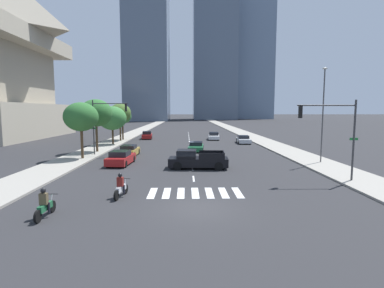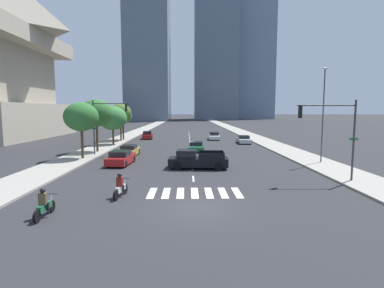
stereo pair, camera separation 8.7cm
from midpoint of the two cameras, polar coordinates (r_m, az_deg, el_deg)
The scene contains 25 objects.
ground_plane at distance 16.44m, azimuth 0.77°, elevation -12.03°, with size 800.00×800.00×0.00m, color #28282B.
sidewalk_east at distance 47.65m, azimuth 14.55°, elevation -0.01°, with size 4.00×260.00×0.15m, color gray.
sidewalk_west at distance 47.38m, azimuth -15.59°, elevation -0.08°, with size 4.00×260.00×0.15m, color gray.
crosswalk_near at distance 19.33m, azimuth 0.47°, elevation -9.19°, with size 5.85×2.53×0.01m.
lane_divider_center at distance 46.91m, azimuth -0.49°, elevation 0.00°, with size 0.14×50.00×0.01m.
motorcycle_lead at distance 18.80m, azimuth -13.40°, elevation -7.99°, with size 0.70×2.08×1.49m.
motorcycle_trailing at distance 16.58m, azimuth -26.15°, elevation -10.42°, with size 0.70×2.09×1.49m.
pickup_truck at distance 27.13m, azimuth 0.56°, elevation -2.93°, with size 5.38×2.33×1.67m.
sedan_gold_0 at distance 35.25m, azimuth -11.85°, elevation -1.28°, with size 1.88×4.32×1.26m.
sedan_silver_1 at distance 48.80m, azimuth 9.62°, elevation 0.82°, with size 2.09×4.75×1.20m.
sedan_red_2 at distance 29.83m, azimuth -13.37°, elevation -2.62°, with size 2.17×4.52×1.36m.
sedan_green_3 at distance 38.67m, azimuth 0.70°, elevation -0.53°, with size 2.14×4.39×1.19m.
sedan_red_4 at distance 56.15m, azimuth -8.52°, elevation 1.63°, with size 2.07×4.54×1.39m.
sedan_white_5 at distance 54.40m, azimuth 4.09°, elevation 1.48°, with size 2.24×4.75×1.29m.
traffic_signal_near at distance 23.73m, azimuth 24.97°, elevation 3.18°, with size 4.48×0.28×5.79m.
traffic_signal_far at distance 35.95m, azimuth -16.02°, elevation 4.81°, with size 4.30×0.28×6.22m.
street_lamp_east at distance 31.88m, azimuth 23.42°, elevation 6.08°, with size 0.50×0.24×9.11m.
street_tree_nearest at distance 33.75m, azimuth -20.29°, elevation 4.81°, with size 3.55×3.55×5.89m.
street_tree_second at distance 38.82m, azimuth -17.73°, elevation 5.58°, with size 3.91×3.91×6.39m.
street_tree_third at distance 46.68m, azimuth -14.86°, elevation 4.73°, with size 4.17×4.17×5.68m.
street_tree_fourth at distance 51.86m, azimuth -13.49°, elevation 5.71°, with size 3.63×3.63×6.18m.
street_tree_fifth at distance 53.75m, azimuth -13.03°, elevation 5.11°, with size 3.07×3.07×5.36m.
office_tower_left_skyline at distance 164.32m, azimuth -8.55°, elevation 23.76°, with size 21.06×26.85×110.15m.
office_tower_center_skyline at distance 183.28m, azimuth 4.22°, elevation 16.33°, with size 24.32×24.32×82.02m.
office_tower_right_skyline at distance 203.73m, azimuth 10.85°, elevation 19.59°, with size 26.42×23.59×111.74m.
Camera 1 is at (-0.57, -15.59, 5.18)m, focal length 28.27 mm.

